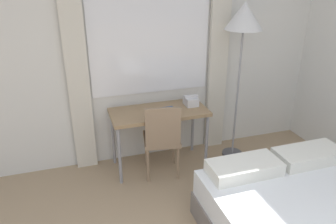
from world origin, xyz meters
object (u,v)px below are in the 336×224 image
desk (159,116)px  standing_lamp (244,23)px  telephone (191,101)px  desk_chair (162,136)px  book (164,111)px

desk → standing_lamp: standing_lamp is taller
telephone → desk_chair: bearing=-149.5°
desk → desk_chair: size_ratio=1.24×
telephone → standing_lamp: bearing=-9.2°
telephone → book: bearing=-165.0°
desk_chair → book: size_ratio=3.50×
desk → standing_lamp: (0.97, -0.05, 1.02)m
standing_lamp → book: 1.32m
standing_lamp → telephone: bearing=170.8°
standing_lamp → desk_chair: bearing=-170.5°
standing_lamp → desk: bearing=177.2°
desk_chair → telephone: (0.44, 0.26, 0.28)m
telephone → book: telephone is taller
desk → desk_chair: 0.27m
desk_chair → telephone: desk_chair is taller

